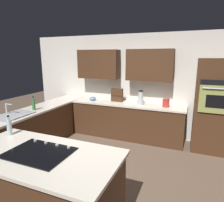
{
  "coord_description": "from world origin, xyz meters",
  "views": [
    {
      "loc": [
        -1.37,
        2.86,
        2.03
      ],
      "look_at": [
        0.26,
        -1.13,
        1.06
      ],
      "focal_mm": 31.55,
      "sensor_mm": 36.0,
      "label": 1
    }
  ],
  "objects_px": {
    "spice_rack": "(117,95)",
    "oil_bottle": "(9,127)",
    "sink_unit": "(14,115)",
    "blender": "(141,99)",
    "wall_oven": "(214,106)",
    "dish_soap_bottle": "(34,104)",
    "kettle": "(166,103)",
    "mixing_bowl": "(93,98)",
    "cooktop": "(39,152)"
  },
  "relations": [
    {
      "from": "wall_oven",
      "to": "blender",
      "type": "xyz_separation_m",
      "value": [
        1.6,
        0.03,
        0.04
      ]
    },
    {
      "from": "cooktop",
      "to": "blender",
      "type": "xyz_separation_m",
      "value": [
        -0.52,
        -2.87,
        0.14
      ]
    },
    {
      "from": "blender",
      "to": "spice_rack",
      "type": "xyz_separation_m",
      "value": [
        0.65,
        -0.11,
        0.02
      ]
    },
    {
      "from": "cooktop",
      "to": "oil_bottle",
      "type": "distance_m",
      "value": 0.86
    },
    {
      "from": "sink_unit",
      "to": "oil_bottle",
      "type": "relative_size",
      "value": 2.33
    },
    {
      "from": "sink_unit",
      "to": "kettle",
      "type": "height_order",
      "value": "sink_unit"
    },
    {
      "from": "wall_oven",
      "to": "dish_soap_bottle",
      "type": "xyz_separation_m",
      "value": [
        3.62,
        1.39,
        0.02
      ]
    },
    {
      "from": "blender",
      "to": "oil_bottle",
      "type": "distance_m",
      "value": 2.91
    },
    {
      "from": "kettle",
      "to": "mixing_bowl",
      "type": "bearing_deg",
      "value": 0.0
    },
    {
      "from": "dish_soap_bottle",
      "to": "oil_bottle",
      "type": "bearing_deg",
      "value": 119.73
    },
    {
      "from": "kettle",
      "to": "oil_bottle",
      "type": "height_order",
      "value": "oil_bottle"
    },
    {
      "from": "cooktop",
      "to": "oil_bottle",
      "type": "relative_size",
      "value": 2.53
    },
    {
      "from": "blender",
      "to": "dish_soap_bottle",
      "type": "xyz_separation_m",
      "value": [
        2.02,
        1.36,
        -0.02
      ]
    },
    {
      "from": "mixing_bowl",
      "to": "oil_bottle",
      "type": "height_order",
      "value": "oil_bottle"
    },
    {
      "from": "wall_oven",
      "to": "sink_unit",
      "type": "height_order",
      "value": "wall_oven"
    },
    {
      "from": "cooktop",
      "to": "spice_rack",
      "type": "distance_m",
      "value": 2.99
    },
    {
      "from": "sink_unit",
      "to": "cooktop",
      "type": "bearing_deg",
      "value": 146.69
    },
    {
      "from": "blender",
      "to": "spice_rack",
      "type": "distance_m",
      "value": 0.66
    },
    {
      "from": "sink_unit",
      "to": "oil_bottle",
      "type": "height_order",
      "value": "oil_bottle"
    },
    {
      "from": "sink_unit",
      "to": "mixing_bowl",
      "type": "height_order",
      "value": "sink_unit"
    },
    {
      "from": "spice_rack",
      "to": "oil_bottle",
      "type": "distance_m",
      "value": 2.78
    },
    {
      "from": "sink_unit",
      "to": "cooktop",
      "type": "height_order",
      "value": "sink_unit"
    },
    {
      "from": "cooktop",
      "to": "oil_bottle",
      "type": "height_order",
      "value": "oil_bottle"
    },
    {
      "from": "cooktop",
      "to": "spice_rack",
      "type": "bearing_deg",
      "value": -87.46
    },
    {
      "from": "wall_oven",
      "to": "spice_rack",
      "type": "bearing_deg",
      "value": -2.15
    },
    {
      "from": "sink_unit",
      "to": "oil_bottle",
      "type": "bearing_deg",
      "value": 135.47
    },
    {
      "from": "kettle",
      "to": "dish_soap_bottle",
      "type": "xyz_separation_m",
      "value": [
        2.62,
        1.36,
        0.03
      ]
    },
    {
      "from": "sink_unit",
      "to": "mixing_bowl",
      "type": "relative_size",
      "value": 3.89
    },
    {
      "from": "spice_rack",
      "to": "oil_bottle",
      "type": "bearing_deg",
      "value": 76.07
    },
    {
      "from": "cooktop",
      "to": "mixing_bowl",
      "type": "xyz_separation_m",
      "value": [
        0.78,
        -2.87,
        0.04
      ]
    },
    {
      "from": "kettle",
      "to": "wall_oven",
      "type": "bearing_deg",
      "value": -178.5
    },
    {
      "from": "cooktop",
      "to": "kettle",
      "type": "relative_size",
      "value": 3.99
    },
    {
      "from": "blender",
      "to": "spice_rack",
      "type": "height_order",
      "value": "blender"
    },
    {
      "from": "cooktop",
      "to": "blender",
      "type": "distance_m",
      "value": 2.92
    },
    {
      "from": "blender",
      "to": "mixing_bowl",
      "type": "distance_m",
      "value": 1.3
    },
    {
      "from": "wall_oven",
      "to": "oil_bottle",
      "type": "xyz_separation_m",
      "value": [
        2.92,
        2.62,
        0.01
      ]
    },
    {
      "from": "sink_unit",
      "to": "wall_oven",
      "type": "bearing_deg",
      "value": -153.06
    },
    {
      "from": "kettle",
      "to": "oil_bottle",
      "type": "relative_size",
      "value": 0.63
    },
    {
      "from": "blender",
      "to": "sink_unit",
      "type": "bearing_deg",
      "value": 41.57
    },
    {
      "from": "cooktop",
      "to": "kettle",
      "type": "distance_m",
      "value": 3.08
    },
    {
      "from": "kettle",
      "to": "dish_soap_bottle",
      "type": "relative_size",
      "value": 0.62
    },
    {
      "from": "spice_rack",
      "to": "oil_bottle",
      "type": "height_order",
      "value": "spice_rack"
    },
    {
      "from": "blender",
      "to": "spice_rack",
      "type": "bearing_deg",
      "value": -9.65
    },
    {
      "from": "sink_unit",
      "to": "dish_soap_bottle",
      "type": "xyz_separation_m",
      "value": [
        -0.06,
        -0.48,
        0.11
      ]
    },
    {
      "from": "wall_oven",
      "to": "kettle",
      "type": "height_order",
      "value": "wall_oven"
    },
    {
      "from": "wall_oven",
      "to": "dish_soap_bottle",
      "type": "relative_size",
      "value": 6.48
    },
    {
      "from": "oil_bottle",
      "to": "blender",
      "type": "bearing_deg",
      "value": -117.0
    },
    {
      "from": "spice_rack",
      "to": "dish_soap_bottle",
      "type": "relative_size",
      "value": 1.09
    },
    {
      "from": "wall_oven",
      "to": "sink_unit",
      "type": "bearing_deg",
      "value": 26.94
    },
    {
      "from": "kettle",
      "to": "oil_bottle",
      "type": "bearing_deg",
      "value": 53.45
    }
  ]
}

